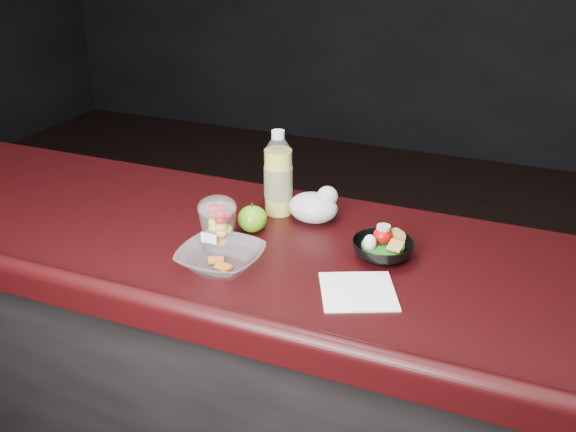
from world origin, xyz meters
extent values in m
cube|color=black|center=(0.00, 0.30, 0.49)|extent=(4.00, 0.65, 0.98)
cube|color=black|center=(0.00, 0.30, 1.00)|extent=(4.06, 0.71, 0.04)
cylinder|color=yellow|center=(0.01, 0.49, 1.11)|extent=(0.07, 0.07, 0.18)
cylinder|color=white|center=(0.01, 0.49, 1.11)|extent=(0.08, 0.08, 0.18)
cone|color=white|center=(0.01, 0.49, 1.22)|extent=(0.07, 0.07, 0.03)
cylinder|color=white|center=(0.01, 0.49, 1.24)|extent=(0.03, 0.03, 0.02)
cylinder|color=#072D99|center=(0.01, 0.49, 1.11)|extent=(0.08, 0.08, 0.09)
ellipsoid|color=white|center=(-0.05, 0.25, 1.13)|extent=(0.10, 0.10, 0.05)
ellipsoid|color=#3E810E|center=(-0.01, 0.36, 1.06)|extent=(0.08, 0.08, 0.07)
cylinder|color=black|center=(-0.01, 0.36, 1.09)|extent=(0.01, 0.01, 0.01)
ellipsoid|color=silver|center=(0.11, 0.47, 1.06)|extent=(0.13, 0.11, 0.08)
sphere|color=silver|center=(0.15, 0.49, 1.09)|extent=(0.06, 0.06, 0.06)
imported|color=black|center=(0.34, 0.35, 1.04)|extent=(0.17, 0.17, 0.05)
cylinder|color=#0F470C|center=(0.34, 0.35, 1.05)|extent=(0.10, 0.10, 0.01)
ellipsoid|color=#B10707|center=(0.34, 0.36, 1.07)|extent=(0.05, 0.05, 0.04)
cylinder|color=beige|center=(0.34, 0.36, 1.10)|extent=(0.03, 0.03, 0.01)
ellipsoid|color=white|center=(0.31, 0.32, 1.07)|extent=(0.03, 0.03, 0.04)
imported|color=silver|center=(0.00, 0.16, 1.04)|extent=(0.19, 0.19, 0.05)
cube|color=#990F0C|center=(-0.01, 0.17, 1.03)|extent=(0.04, 0.04, 0.01)
cube|color=#990F0C|center=(0.02, 0.15, 1.03)|extent=(0.04, 0.04, 0.01)
cube|color=white|center=(0.33, 0.18, 1.02)|extent=(0.21, 0.21, 0.00)
camera|label=1|loc=(0.65, -0.98, 1.77)|focal=40.00mm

